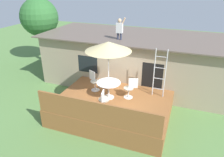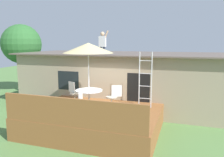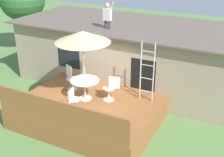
{
  "view_description": "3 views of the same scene",
  "coord_description": "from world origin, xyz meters",
  "px_view_note": "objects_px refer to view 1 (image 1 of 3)",
  "views": [
    {
      "loc": [
        2.77,
        -7.67,
        5.54
      ],
      "look_at": [
        -0.42,
        0.88,
        1.31
      ],
      "focal_mm": 33.96,
      "sensor_mm": 36.0,
      "label": 1
    },
    {
      "loc": [
        3.26,
        -7.77,
        3.37
      ],
      "look_at": [
        0.33,
        1.07,
        1.85
      ],
      "focal_mm": 36.09,
      "sensor_mm": 36.0,
      "label": 2
    },
    {
      "loc": [
        4.98,
        -8.11,
        5.95
      ],
      "look_at": [
        0.43,
        0.81,
        1.41
      ],
      "focal_mm": 47.45,
      "sensor_mm": 36.0,
      "label": 3
    }
  ],
  "objects_px": {
    "patio_umbrella": "(108,46)",
    "step_ladder": "(160,73)",
    "patio_table": "(109,86)",
    "patio_chair_near": "(104,100)",
    "patio_chair_left": "(94,81)",
    "person_figure": "(120,28)",
    "patio_chair_right": "(130,88)",
    "backyard_tree": "(39,17)"
  },
  "relations": [
    {
      "from": "patio_table",
      "to": "patio_chair_left",
      "type": "xyz_separation_m",
      "value": [
        -0.91,
        0.46,
        -0.13
      ]
    },
    {
      "from": "patio_umbrella",
      "to": "patio_chair_left",
      "type": "bearing_deg",
      "value": 153.19
    },
    {
      "from": "patio_table",
      "to": "patio_umbrella",
      "type": "xyz_separation_m",
      "value": [
        0.0,
        0.0,
        1.76
      ]
    },
    {
      "from": "patio_table",
      "to": "person_figure",
      "type": "distance_m",
      "value": 3.19
    },
    {
      "from": "patio_umbrella",
      "to": "person_figure",
      "type": "height_order",
      "value": "person_figure"
    },
    {
      "from": "step_ladder",
      "to": "backyard_tree",
      "type": "bearing_deg",
      "value": 157.23
    },
    {
      "from": "patio_table",
      "to": "patio_chair_right",
      "type": "height_order",
      "value": "patio_chair_right"
    },
    {
      "from": "patio_umbrella",
      "to": "step_ladder",
      "type": "height_order",
      "value": "patio_umbrella"
    },
    {
      "from": "patio_chair_right",
      "to": "patio_chair_near",
      "type": "relative_size",
      "value": 1.0
    },
    {
      "from": "patio_umbrella",
      "to": "patio_chair_near",
      "type": "xyz_separation_m",
      "value": [
        0.19,
        -1.03,
        -1.89
      ]
    },
    {
      "from": "step_ladder",
      "to": "patio_chair_left",
      "type": "distance_m",
      "value": 3.02
    },
    {
      "from": "backyard_tree",
      "to": "patio_table",
      "type": "bearing_deg",
      "value": -33.96
    },
    {
      "from": "step_ladder",
      "to": "patio_chair_left",
      "type": "xyz_separation_m",
      "value": [
        -2.91,
        -0.46,
        -0.64
      ]
    },
    {
      "from": "patio_chair_left",
      "to": "backyard_tree",
      "type": "xyz_separation_m",
      "value": [
        -6.04,
        4.22,
        1.96
      ]
    },
    {
      "from": "patio_umbrella",
      "to": "patio_chair_left",
      "type": "distance_m",
      "value": 2.15
    },
    {
      "from": "person_figure",
      "to": "patio_chair_right",
      "type": "relative_size",
      "value": 1.21
    },
    {
      "from": "patio_umbrella",
      "to": "backyard_tree",
      "type": "height_order",
      "value": "backyard_tree"
    },
    {
      "from": "step_ladder",
      "to": "patio_table",
      "type": "bearing_deg",
      "value": -155.34
    },
    {
      "from": "patio_chair_left",
      "to": "patio_chair_near",
      "type": "height_order",
      "value": "same"
    },
    {
      "from": "patio_table",
      "to": "person_figure",
      "type": "relative_size",
      "value": 0.94
    },
    {
      "from": "step_ladder",
      "to": "person_figure",
      "type": "height_order",
      "value": "person_figure"
    },
    {
      "from": "patio_chair_right",
      "to": "person_figure",
      "type": "bearing_deg",
      "value": -80.59
    },
    {
      "from": "patio_table",
      "to": "patio_chair_near",
      "type": "xyz_separation_m",
      "value": [
        0.19,
        -1.03,
        -0.13
      ]
    },
    {
      "from": "backyard_tree",
      "to": "patio_chair_near",
      "type": "bearing_deg",
      "value": -38.67
    },
    {
      "from": "patio_umbrella",
      "to": "patio_chair_near",
      "type": "distance_m",
      "value": 2.16
    },
    {
      "from": "step_ladder",
      "to": "person_figure",
      "type": "xyz_separation_m",
      "value": [
        -2.35,
        1.52,
        1.51
      ]
    },
    {
      "from": "step_ladder",
      "to": "patio_chair_near",
      "type": "distance_m",
      "value": 2.74
    },
    {
      "from": "patio_umbrella",
      "to": "step_ladder",
      "type": "bearing_deg",
      "value": 24.66
    },
    {
      "from": "person_figure",
      "to": "patio_chair_left",
      "type": "bearing_deg",
      "value": -105.9
    },
    {
      "from": "patio_table",
      "to": "backyard_tree",
      "type": "relative_size",
      "value": 0.23
    },
    {
      "from": "step_ladder",
      "to": "patio_chair_left",
      "type": "bearing_deg",
      "value": -171.02
    },
    {
      "from": "patio_chair_right",
      "to": "patio_chair_near",
      "type": "distance_m",
      "value": 1.53
    },
    {
      "from": "person_figure",
      "to": "patio_chair_near",
      "type": "distance_m",
      "value": 4.12
    },
    {
      "from": "patio_umbrella",
      "to": "step_ladder",
      "type": "xyz_separation_m",
      "value": [
        2.0,
        0.92,
        -1.25
      ]
    },
    {
      "from": "patio_umbrella",
      "to": "step_ladder",
      "type": "distance_m",
      "value": 2.53
    },
    {
      "from": "step_ladder",
      "to": "patio_chair_near",
      "type": "bearing_deg",
      "value": -132.95
    },
    {
      "from": "patio_chair_left",
      "to": "backyard_tree",
      "type": "height_order",
      "value": "backyard_tree"
    },
    {
      "from": "person_figure",
      "to": "patio_chair_right",
      "type": "xyz_separation_m",
      "value": [
        1.23,
        -2.11,
        -2.15
      ]
    },
    {
      "from": "patio_table",
      "to": "step_ladder",
      "type": "relative_size",
      "value": 0.47
    },
    {
      "from": "person_figure",
      "to": "patio_chair_left",
      "type": "height_order",
      "value": "person_figure"
    },
    {
      "from": "patio_table",
      "to": "backyard_tree",
      "type": "xyz_separation_m",
      "value": [
        -6.95,
        4.68,
        1.83
      ]
    },
    {
      "from": "patio_chair_left",
      "to": "backyard_tree",
      "type": "distance_m",
      "value": 7.62
    }
  ]
}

